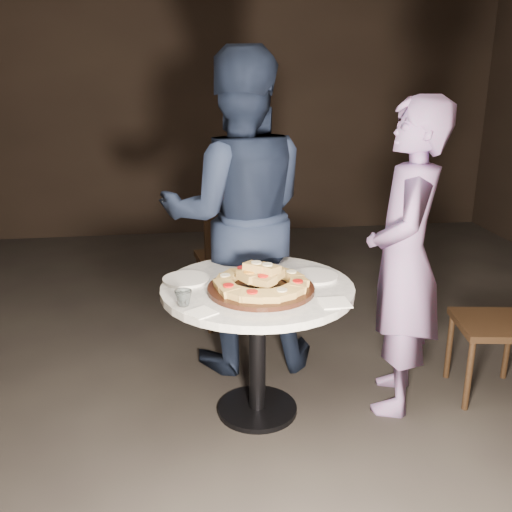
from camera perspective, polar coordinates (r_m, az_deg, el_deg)
The scene contains 13 objects.
floor at distance 3.01m, azimuth 0.07°, elevation -15.54°, with size 7.00×7.00×0.00m, color black.
table at distance 2.77m, azimuth 0.14°, elevation -5.42°, with size 1.16×1.16×0.69m.
serving_board at distance 2.64m, azimuth 0.50°, elevation -3.30°, with size 0.50×0.50×0.02m, color black.
focaccia_pile at distance 2.63m, azimuth 0.51°, elevation -2.42°, with size 0.44×0.44×0.12m.
plate_left at distance 2.80m, azimuth -6.99°, elevation -2.32°, with size 0.23×0.23×0.01m, color white.
plate_right at distance 2.83m, azimuth 5.91°, elevation -2.02°, with size 0.23×0.23×0.01m, color white.
water_glass at distance 2.50m, azimuth -7.27°, elevation -4.19°, with size 0.08×0.08×0.07m, color silver.
napkin_near at distance 2.42m, azimuth -5.47°, elevation -5.65°, with size 0.11×0.11×0.01m, color white.
napkin_far at distance 2.53m, azimuth 7.87°, elevation -4.65°, with size 0.13×0.13×0.01m, color white.
chair_far at distance 3.78m, azimuth -2.36°, elevation 0.27°, with size 0.48×0.49×0.89m.
chair_right at distance 3.25m, azimuth 24.24°, elevation -5.27°, with size 0.45×0.43×0.81m.
diner_navy at distance 3.19m, azimuth -1.81°, elevation 4.10°, with size 0.87×0.68×1.80m, color #141C31.
diner_teal at distance 2.88m, azimuth 14.62°, elevation -0.39°, with size 0.57×0.38×1.57m, color slate.
Camera 1 is at (-0.35, -2.49, 1.67)m, focal length 40.00 mm.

